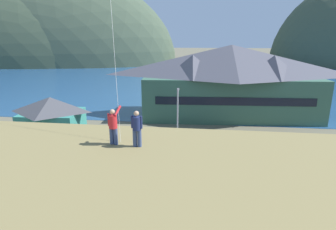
{
  "coord_description": "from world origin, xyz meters",
  "views": [
    {
      "loc": [
        3.42,
        -19.37,
        11.81
      ],
      "look_at": [
        -0.13,
        9.0,
        3.75
      ],
      "focal_mm": 29.68,
      "sensor_mm": 36.0,
      "label": 1
    }
  ],
  "objects_px": {
    "parked_car_mid_row_far": "(140,145)",
    "harbor_lodge": "(230,79)",
    "parked_car_back_row_right": "(205,146)",
    "parked_car_mid_row_near": "(94,141)",
    "storage_shed_near_lot": "(52,119)",
    "person_kite_flyer": "(113,125)",
    "wharf_dock": "(188,96)",
    "parking_light_pole": "(178,112)",
    "person_companion": "(137,128)",
    "parked_car_front_row_end": "(295,181)",
    "moored_boat_wharfside": "(171,92)",
    "parked_car_mid_row_center": "(72,174)",
    "parked_car_back_row_left": "(166,177)"
  },
  "relations": [
    {
      "from": "moored_boat_wharfside",
      "to": "parked_car_mid_row_near",
      "type": "height_order",
      "value": "moored_boat_wharfside"
    },
    {
      "from": "moored_boat_wharfside",
      "to": "parked_car_mid_row_center",
      "type": "bearing_deg",
      "value": -95.92
    },
    {
      "from": "parked_car_front_row_end",
      "to": "person_companion",
      "type": "relative_size",
      "value": 2.47
    },
    {
      "from": "moored_boat_wharfside",
      "to": "person_companion",
      "type": "relative_size",
      "value": 4.64
    },
    {
      "from": "storage_shed_near_lot",
      "to": "person_companion",
      "type": "xyz_separation_m",
      "value": [
        13.81,
        -16.28,
        4.96
      ]
    },
    {
      "from": "storage_shed_near_lot",
      "to": "person_kite_flyer",
      "type": "xyz_separation_m",
      "value": [
        12.63,
        -16.13,
        4.98
      ]
    },
    {
      "from": "storage_shed_near_lot",
      "to": "parked_car_mid_row_near",
      "type": "bearing_deg",
      "value": -16.7
    },
    {
      "from": "parked_car_front_row_end",
      "to": "person_companion",
      "type": "bearing_deg",
      "value": -141.2
    },
    {
      "from": "harbor_lodge",
      "to": "parked_car_back_row_left",
      "type": "distance_m",
      "value": 23.92
    },
    {
      "from": "harbor_lodge",
      "to": "moored_boat_wharfside",
      "type": "distance_m",
      "value": 18.51
    },
    {
      "from": "parked_car_mid_row_far",
      "to": "person_kite_flyer",
      "type": "height_order",
      "value": "person_kite_flyer"
    },
    {
      "from": "parking_light_pole",
      "to": "wharf_dock",
      "type": "bearing_deg",
      "value": 90.34
    },
    {
      "from": "moored_boat_wharfside",
      "to": "parked_car_front_row_end",
      "type": "distance_m",
      "value": 38.92
    },
    {
      "from": "storage_shed_near_lot",
      "to": "parked_car_front_row_end",
      "type": "relative_size",
      "value": 1.62
    },
    {
      "from": "parked_car_back_row_right",
      "to": "parked_car_mid_row_near",
      "type": "relative_size",
      "value": 1.03
    },
    {
      "from": "moored_boat_wharfside",
      "to": "parked_car_mid_row_far",
      "type": "bearing_deg",
      "value": -89.6
    },
    {
      "from": "parked_car_mid_row_center",
      "to": "parked_car_mid_row_far",
      "type": "bearing_deg",
      "value": 58.66
    },
    {
      "from": "person_kite_flyer",
      "to": "parked_car_back_row_right",
      "type": "bearing_deg",
      "value": 72.23
    },
    {
      "from": "parked_car_mid_row_far",
      "to": "person_kite_flyer",
      "type": "relative_size",
      "value": 2.32
    },
    {
      "from": "parking_light_pole",
      "to": "parked_car_back_row_right",
      "type": "bearing_deg",
      "value": -46.76
    },
    {
      "from": "storage_shed_near_lot",
      "to": "wharf_dock",
      "type": "distance_m",
      "value": 29.98
    },
    {
      "from": "parked_car_mid_row_near",
      "to": "parked_car_back_row_left",
      "type": "bearing_deg",
      "value": -38.21
    },
    {
      "from": "harbor_lodge",
      "to": "person_kite_flyer",
      "type": "bearing_deg",
      "value": -105.29
    },
    {
      "from": "storage_shed_near_lot",
      "to": "parked_car_mid_row_center",
      "type": "relative_size",
      "value": 1.64
    },
    {
      "from": "parked_car_mid_row_far",
      "to": "parking_light_pole",
      "type": "xyz_separation_m",
      "value": [
        3.54,
        3.89,
        2.66
      ]
    },
    {
      "from": "parked_car_back_row_right",
      "to": "parked_car_mid_row_near",
      "type": "xyz_separation_m",
      "value": [
        -11.83,
        0.04,
        0.0
      ]
    },
    {
      "from": "harbor_lodge",
      "to": "moored_boat_wharfside",
      "type": "bearing_deg",
      "value": 126.11
    },
    {
      "from": "storage_shed_near_lot",
      "to": "parked_car_back_row_left",
      "type": "distance_m",
      "value": 16.54
    },
    {
      "from": "harbor_lodge",
      "to": "moored_boat_wharfside",
      "type": "height_order",
      "value": "harbor_lodge"
    },
    {
      "from": "parked_car_back_row_left",
      "to": "parked_car_front_row_end",
      "type": "bearing_deg",
      "value": 2.72
    },
    {
      "from": "person_kite_flyer",
      "to": "parked_car_mid_row_near",
      "type": "bearing_deg",
      "value": 116.38
    },
    {
      "from": "parked_car_back_row_left",
      "to": "parked_car_mid_row_center",
      "type": "relative_size",
      "value": 1.0
    },
    {
      "from": "person_companion",
      "to": "parked_car_front_row_end",
      "type": "bearing_deg",
      "value": 38.8
    },
    {
      "from": "wharf_dock",
      "to": "parked_car_front_row_end",
      "type": "distance_m",
      "value": 35.87
    },
    {
      "from": "harbor_lodge",
      "to": "storage_shed_near_lot",
      "type": "height_order",
      "value": "harbor_lodge"
    },
    {
      "from": "parked_car_mid_row_far",
      "to": "parked_car_mid_row_near",
      "type": "distance_m",
      "value": 5.17
    },
    {
      "from": "wharf_dock",
      "to": "parking_light_pole",
      "type": "distance_m",
      "value": 24.97
    },
    {
      "from": "moored_boat_wharfside",
      "to": "parked_car_back_row_left",
      "type": "bearing_deg",
      "value": -84.21
    },
    {
      "from": "parked_car_mid_row_far",
      "to": "harbor_lodge",
      "type": "bearing_deg",
      "value": 57.62
    },
    {
      "from": "storage_shed_near_lot",
      "to": "parked_car_mid_row_near",
      "type": "distance_m",
      "value": 5.93
    },
    {
      "from": "storage_shed_near_lot",
      "to": "harbor_lodge",
      "type": "bearing_deg",
      "value": 33.89
    },
    {
      "from": "moored_boat_wharfside",
      "to": "parked_car_front_row_end",
      "type": "xyz_separation_m",
      "value": [
        13.77,
        -36.4,
        0.34
      ]
    },
    {
      "from": "harbor_lodge",
      "to": "parked_car_mid_row_center",
      "type": "relative_size",
      "value": 6.45
    },
    {
      "from": "person_kite_flyer",
      "to": "parked_car_back_row_left",
      "type": "bearing_deg",
      "value": 79.11
    },
    {
      "from": "harbor_lodge",
      "to": "parked_car_front_row_end",
      "type": "xyz_separation_m",
      "value": [
        3.27,
        -22.0,
        -4.63
      ]
    },
    {
      "from": "parked_car_back_row_right",
      "to": "parked_car_mid_row_near",
      "type": "bearing_deg",
      "value": 179.79
    },
    {
      "from": "parked_car_mid_row_far",
      "to": "parked_car_front_row_end",
      "type": "bearing_deg",
      "value": -23.03
    },
    {
      "from": "storage_shed_near_lot",
      "to": "person_kite_flyer",
      "type": "height_order",
      "value": "person_kite_flyer"
    },
    {
      "from": "moored_boat_wharfside",
      "to": "person_companion",
      "type": "distance_m",
      "value": 45.38
    },
    {
      "from": "person_companion",
      "to": "wharf_dock",
      "type": "bearing_deg",
      "value": 89.79
    }
  ]
}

